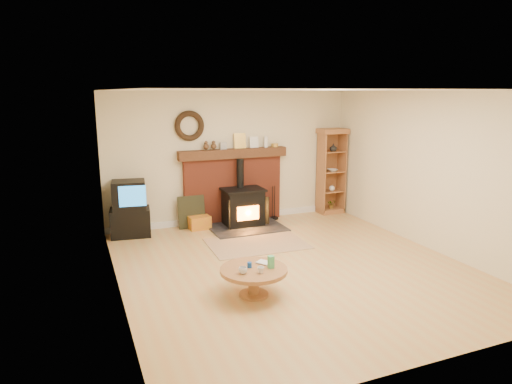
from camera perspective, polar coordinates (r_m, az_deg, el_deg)
name	(u,v)px	position (r m, az deg, el deg)	size (l,w,h in m)	color
ground	(292,267)	(6.98, 4.57, -9.28)	(5.50, 5.50, 0.00)	tan
room_shell	(290,153)	(6.62, 4.32, 4.92)	(5.02, 5.52, 2.61)	beige
chimney_breast	(233,183)	(9.12, -2.87, 1.19)	(2.20, 0.22, 1.78)	brown
wood_stove	(244,208)	(8.88, -1.56, -2.02)	(1.40, 1.00, 1.30)	black
area_rug	(257,244)	(7.94, 0.11, -6.46)	(1.65, 1.14, 0.01)	brown
tv_unit	(130,210)	(8.55, -15.50, -2.16)	(0.75, 0.57, 1.02)	black
curio_cabinet	(331,171)	(9.92, 9.32, 2.61)	(0.58, 0.42, 1.82)	brown
firelog_box	(200,223)	(8.81, -7.06, -3.83)	(0.40, 0.25, 0.25)	#D6C106
leaning_painting	(192,212)	(8.87, -8.05, -2.48)	(0.52, 0.03, 0.63)	black
fire_tools	(274,214)	(9.43, 2.29, -2.78)	(0.16, 0.16, 0.70)	black
coffee_table	(254,274)	(5.92, -0.26, -10.15)	(0.87, 0.87, 0.53)	brown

